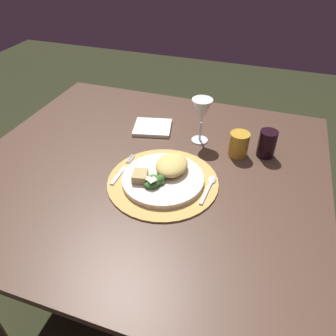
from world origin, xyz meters
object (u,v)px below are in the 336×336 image
wine_glass (202,112)px  dinner_plate (163,179)px  dining_table (149,201)px  amber_tumbler (239,144)px  dark_tumbler (267,144)px  napkin (153,127)px  spoon (210,185)px  fork (122,171)px

wine_glass → dinner_plate: bearing=-100.4°
dining_table → amber_tumbler: size_ratio=13.61×
dark_tumbler → napkin: bearing=174.9°
wine_glass → dining_table: bearing=-121.9°
spoon → napkin: 0.39m
dark_tumbler → fork: bearing=-149.9°
dinner_plate → spoon: dinner_plate is taller
dinner_plate → fork: 0.14m
napkin → fork: bearing=-89.4°
fork → spoon: 0.29m
spoon → wine_glass: 0.28m
wine_glass → amber_tumbler: (0.15, -0.04, -0.07)m
dinner_plate → wine_glass: size_ratio=1.54×
napkin → amber_tumbler: 0.35m
dinner_plate → amber_tumbler: size_ratio=2.99×
dining_table → dark_tumbler: dark_tumbler is taller
wine_glass → amber_tumbler: size_ratio=1.94×
dinner_plate → dark_tumbler: dark_tumbler is taller
fork → dark_tumbler: (0.43, 0.25, 0.04)m
dining_table → fork: size_ratio=7.16×
dining_table → spoon: size_ratio=8.41×
dining_table → fork: 0.19m
dining_table → fork: (-0.06, -0.06, 0.17)m
dinner_plate → fork: (-0.14, 0.00, -0.01)m
fork → napkin: size_ratio=1.15×
amber_tumbler → spoon: bearing=-104.7°
napkin → dinner_plate: bearing=-63.4°
dinner_plate → fork: bearing=178.8°
dining_table → wine_glass: (0.13, 0.21, 0.28)m
dinner_plate → amber_tumbler: (0.20, 0.23, 0.03)m
fork → spoon: spoon is taller
dining_table → spoon: bearing=-9.6°
spoon → napkin: size_ratio=0.98×
dining_table → wine_glass: bearing=58.1°
dinner_plate → dark_tumbler: bearing=41.2°
spoon → dining_table: bearing=170.4°
dark_tumbler → amber_tumbler: bearing=-163.6°
wine_glass → dark_tumbler: wine_glass is taller
dining_table → amber_tumbler: (0.28, 0.16, 0.20)m
spoon → dinner_plate: bearing=-170.2°
napkin → dark_tumbler: (0.43, -0.04, 0.04)m
dark_tumbler → spoon: bearing=-122.4°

